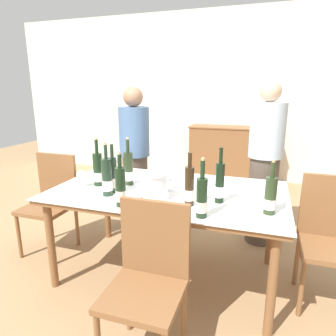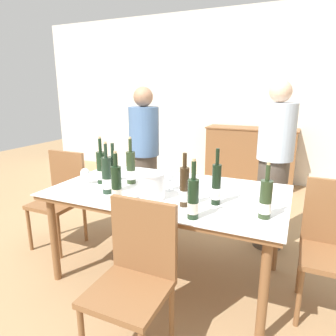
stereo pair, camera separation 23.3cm
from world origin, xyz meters
name	(u,v)px [view 2 (the right image)]	position (x,y,z in m)	size (l,w,h in m)	color
ground_plane	(168,273)	(0.00, 0.00, 0.00)	(12.00, 12.00, 0.00)	#A37F56
back_wall	(245,97)	(0.00, 3.14, 1.40)	(8.00, 0.10, 2.80)	silver
sideboard_cabinet	(250,156)	(0.20, 2.85, 0.47)	(1.42, 0.46, 0.94)	brown
dining_table	(168,198)	(0.00, 0.00, 0.69)	(1.82, 1.06, 0.76)	brown
ice_bucket	(152,185)	(-0.03, -0.21, 0.86)	(0.21, 0.21, 0.19)	white
wine_bottle_0	(117,186)	(-0.20, -0.42, 0.89)	(0.07, 0.07, 0.38)	black
wine_bottle_1	(193,199)	(0.36, -0.43, 0.88)	(0.07, 0.07, 0.38)	black
wine_bottle_2	(101,168)	(-0.59, -0.07, 0.89)	(0.08, 0.08, 0.40)	black
wine_bottle_3	(216,185)	(0.43, -0.14, 0.89)	(0.06, 0.06, 0.39)	black
wine_bottle_4	(184,188)	(0.24, -0.26, 0.89)	(0.07, 0.07, 0.37)	#332314
wine_bottle_5	(131,168)	(-0.36, 0.03, 0.89)	(0.08, 0.08, 0.40)	#28381E
wine_bottle_6	(107,176)	(-0.39, -0.26, 0.89)	(0.08, 0.08, 0.40)	#1E3323
wine_bottle_7	(114,174)	(-0.39, -0.18, 0.89)	(0.07, 0.07, 0.38)	#1E3323
wine_bottle_8	(265,200)	(0.76, -0.24, 0.87)	(0.08, 0.08, 0.36)	#28381E
wine_glass_0	(125,159)	(-0.66, 0.43, 0.86)	(0.07, 0.07, 0.15)	white
wine_glass_1	(148,178)	(-0.15, -0.04, 0.85)	(0.08, 0.08, 0.13)	white
wine_glass_2	(85,173)	(-0.70, -0.14, 0.85)	(0.08, 0.08, 0.14)	white
wine_glass_3	(169,177)	(0.01, 0.00, 0.87)	(0.08, 0.08, 0.16)	white
chair_left_end	(62,193)	(-1.20, 0.09, 0.53)	(0.42, 0.42, 0.93)	brown
chair_near_front	(135,271)	(0.13, -0.76, 0.52)	(0.42, 0.42, 0.92)	brown
chair_right_end	(334,241)	(1.20, 0.09, 0.53)	(0.42, 0.42, 0.93)	brown
person_host	(144,158)	(-0.66, 0.83, 0.78)	(0.33, 0.33, 1.56)	#51473D
person_guest_left	(274,168)	(0.72, 0.85, 0.80)	(0.33, 0.33, 1.61)	#51473D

